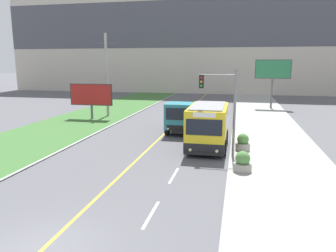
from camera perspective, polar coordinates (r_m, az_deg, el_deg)
ground_plane at (r=11.77m, az=-21.30°, el=-19.66°), size 300.00×300.00×0.00m
lane_marking_centre at (r=13.01m, az=-15.23°, el=-16.14°), size 2.88×140.00×0.01m
apartment_block_background at (r=65.84m, az=7.27°, el=16.44°), size 80.00×8.04×24.21m
city_bus at (r=22.44m, az=6.96°, el=-0.15°), size 2.64×5.44×3.02m
dump_truck at (r=27.36m, az=2.58°, el=1.47°), size 2.51×6.21×2.62m
utility_pole_far at (r=36.40m, az=-10.63°, el=8.74°), size 1.80×0.28×8.87m
traffic_light_mast at (r=20.35m, az=9.67°, el=4.27°), size 2.28×0.32×5.49m
billboard_large at (r=43.72m, az=17.80°, el=9.05°), size 4.38×0.24×6.16m
billboard_small at (r=34.83m, az=-13.25°, el=5.24°), size 4.58×0.24×3.68m
planter_round_near at (r=18.13m, az=12.85°, el=-6.21°), size 0.99×0.99×1.11m
planter_round_second at (r=22.32m, az=12.90°, el=-2.90°), size 0.95×0.95×1.14m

